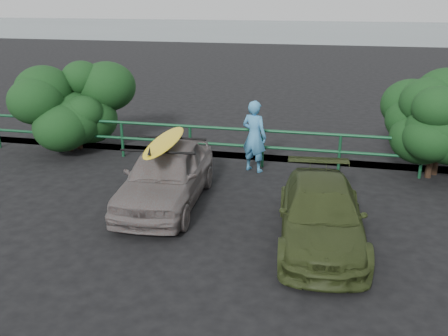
{
  "coord_description": "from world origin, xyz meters",
  "views": [
    {
      "loc": [
        2.82,
        -7.58,
        4.38
      ],
      "look_at": [
        0.66,
        1.88,
        1.0
      ],
      "focal_mm": 40.0,
      "sensor_mm": 36.0,
      "label": 1
    }
  ],
  "objects_px": {
    "sedan": "(166,175)",
    "man": "(254,136)",
    "olive_vehicle": "(321,214)",
    "guardrail": "(226,146)",
    "surfboard": "(165,142)"
  },
  "relations": [
    {
      "from": "sedan",
      "to": "man",
      "type": "height_order",
      "value": "man"
    },
    {
      "from": "olive_vehicle",
      "to": "man",
      "type": "relative_size",
      "value": 2.03
    },
    {
      "from": "guardrail",
      "to": "olive_vehicle",
      "type": "distance_m",
      "value": 4.83
    },
    {
      "from": "surfboard",
      "to": "man",
      "type": "bearing_deg",
      "value": 56.27
    },
    {
      "from": "man",
      "to": "surfboard",
      "type": "bearing_deg",
      "value": 80.6
    },
    {
      "from": "olive_vehicle",
      "to": "surfboard",
      "type": "relative_size",
      "value": 1.49
    },
    {
      "from": "guardrail",
      "to": "man",
      "type": "height_order",
      "value": "man"
    },
    {
      "from": "sedan",
      "to": "man",
      "type": "bearing_deg",
      "value": 56.27
    },
    {
      "from": "guardrail",
      "to": "surfboard",
      "type": "relative_size",
      "value": 5.51
    },
    {
      "from": "sedan",
      "to": "olive_vehicle",
      "type": "bearing_deg",
      "value": -21.06
    },
    {
      "from": "olive_vehicle",
      "to": "sedan",
      "type": "bearing_deg",
      "value": 156.82
    },
    {
      "from": "olive_vehicle",
      "to": "guardrail",
      "type": "bearing_deg",
      "value": 118.69
    },
    {
      "from": "man",
      "to": "surfboard",
      "type": "relative_size",
      "value": 0.73
    },
    {
      "from": "guardrail",
      "to": "man",
      "type": "distance_m",
      "value": 1.0
    },
    {
      "from": "olive_vehicle",
      "to": "surfboard",
      "type": "distance_m",
      "value": 3.66
    }
  ]
}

